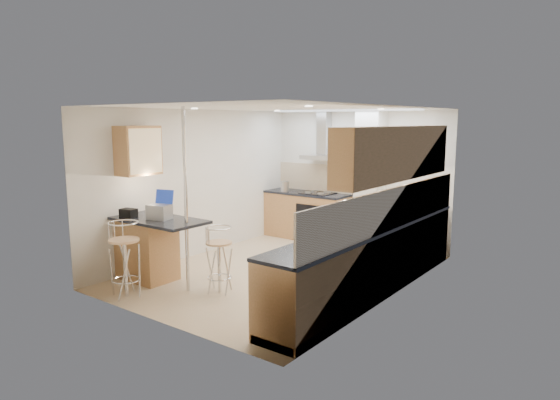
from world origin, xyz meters
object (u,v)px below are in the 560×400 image
Objects in this scene: bar_stool_near at (125,259)px; bread_bin at (317,235)px; laptop at (159,212)px; microwave at (382,211)px; bar_stool_end at (219,259)px.

bar_stool_near is 2.65m from bread_bin.
microwave is at bearing 21.85° from laptop.
microwave reaches higher than bar_stool_near.
bar_stool_near is at bearing -100.20° from laptop.
laptop is at bearing 128.74° from microwave.
bar_stool_near is 2.51× the size of bread_bin.
bread_bin is at bearing 16.30° from bar_stool_near.
microwave is at bearing 71.84° from bread_bin.
bread_bin is (2.51, 0.20, -0.02)m from laptop.
laptop is 0.33× the size of bar_stool_end.
bar_stool_end is 2.25× the size of bread_bin.
laptop reaches higher than bar_stool_end.
laptop reaches higher than bread_bin.
microwave is 1.71× the size of laptop.
bar_stool_end is (0.92, 0.23, -0.59)m from laptop.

